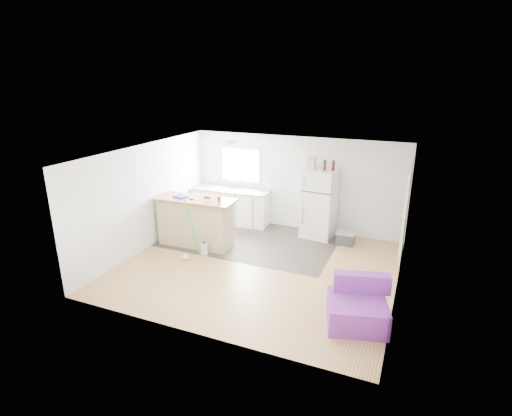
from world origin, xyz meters
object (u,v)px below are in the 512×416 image
(cooler, at_px, (345,238))
(blue_tray, at_px, (180,196))
(mop, at_px, (187,250))
(red_cup, at_px, (219,199))
(bottle_right, at_px, (333,166))
(purple_seat, at_px, (357,308))
(refrigerator, at_px, (319,204))
(cardboard_box, at_px, (311,163))
(kitchen_cabinets, at_px, (231,206))
(cleaner_jug, at_px, (204,249))
(bottle_left, at_px, (325,165))
(peninsula, at_px, (195,222))

(cooler, relative_size, blue_tray, 1.42)
(cooler, xyz_separation_m, mop, (-3.00, -2.17, 0.07))
(red_cup, relative_size, bottle_right, 0.48)
(purple_seat, xyz_separation_m, red_cup, (-3.40, 1.73, 0.93))
(refrigerator, height_order, cardboard_box, cardboard_box)
(mop, xyz_separation_m, blue_tray, (-0.60, 0.76, 0.93))
(kitchen_cabinets, bearing_deg, purple_seat, -44.16)
(mop, xyz_separation_m, cardboard_box, (2.04, 2.39, 1.62))
(cleaner_jug, distance_m, bottle_left, 3.39)
(refrigerator, height_order, blue_tray, refrigerator)
(cleaner_jug, bearing_deg, red_cup, 57.16)
(kitchen_cabinets, relative_size, bottle_right, 8.59)
(peninsula, distance_m, cardboard_box, 3.06)
(mop, relative_size, cardboard_box, 4.69)
(refrigerator, distance_m, cleaner_jug, 2.99)
(purple_seat, height_order, cleaner_jug, purple_seat)
(bottle_left, bearing_deg, blue_tray, -151.32)
(refrigerator, height_order, cleaner_jug, refrigerator)
(peninsula, bearing_deg, purple_seat, -25.13)
(mop, bearing_deg, cleaner_jug, 75.29)
(red_cup, bearing_deg, cardboard_box, 43.83)
(peninsula, height_order, cooler, peninsula)
(refrigerator, height_order, cooler, refrigerator)
(refrigerator, distance_m, bottle_left, 0.98)
(kitchen_cabinets, bearing_deg, cooler, -8.96)
(red_cup, bearing_deg, purple_seat, -26.91)
(kitchen_cabinets, height_order, red_cup, red_cup)
(purple_seat, relative_size, red_cup, 9.25)
(mop, height_order, blue_tray, mop)
(peninsula, distance_m, cooler, 3.56)
(cleaner_jug, height_order, cardboard_box, cardboard_box)
(bottle_left, relative_size, bottle_right, 1.00)
(mop, bearing_deg, purple_seat, 1.05)
(bottle_right, bearing_deg, refrigerator, 178.45)
(peninsula, relative_size, red_cup, 15.71)
(kitchen_cabinets, distance_m, cardboard_box, 2.58)
(kitchen_cabinets, distance_m, blue_tray, 1.90)
(kitchen_cabinets, relative_size, mop, 1.53)
(cooler, distance_m, bottle_left, 1.79)
(purple_seat, bearing_deg, mop, 150.83)
(mop, xyz_separation_m, bottle_right, (2.56, 2.42, 1.59))
(cooler, distance_m, mop, 3.70)
(refrigerator, relative_size, red_cup, 14.15)
(mop, distance_m, cardboard_box, 3.53)
(kitchen_cabinets, relative_size, cooler, 5.02)
(red_cup, distance_m, bottle_right, 2.78)
(kitchen_cabinets, height_order, cardboard_box, cardboard_box)
(purple_seat, distance_m, cleaner_jug, 3.81)
(cleaner_jug, relative_size, red_cup, 2.63)
(cleaner_jug, relative_size, bottle_right, 1.26)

